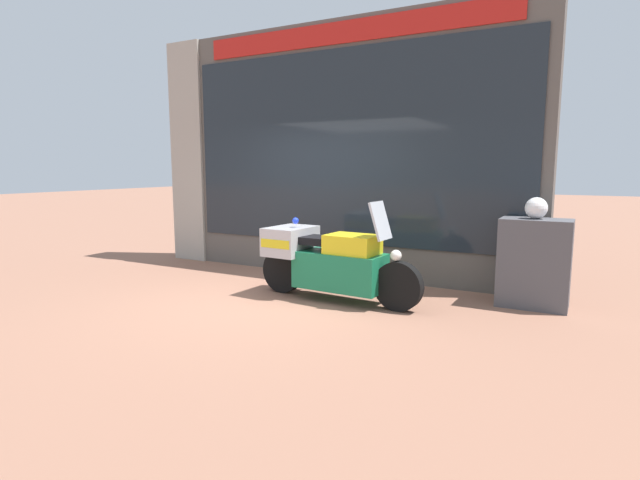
# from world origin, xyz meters

# --- Properties ---
(ground_plane) EXTENTS (60.00, 60.00, 0.00)m
(ground_plane) POSITION_xyz_m (0.00, 0.00, 0.00)
(ground_plane) COLOR #8E604C
(shop_building) EXTENTS (6.57, 0.55, 3.97)m
(shop_building) POSITION_xyz_m (-0.36, 2.00, 1.99)
(shop_building) COLOR #56514C
(shop_building) RESTS_ON ground
(window_display) EXTENTS (5.39, 0.30, 2.13)m
(window_display) POSITION_xyz_m (0.29, 2.03, 0.50)
(window_display) COLOR slate
(window_display) RESTS_ON ground
(paramedic_motorcycle) EXTENTS (2.35, 0.75, 1.33)m
(paramedic_motorcycle) POSITION_xyz_m (0.72, 0.47, 0.54)
(paramedic_motorcycle) COLOR black
(paramedic_motorcycle) RESTS_ON ground
(utility_cabinet) EXTENTS (0.83, 0.49, 1.11)m
(utility_cabinet) POSITION_xyz_m (3.15, 1.39, 0.56)
(utility_cabinet) COLOR #4C4C51
(utility_cabinet) RESTS_ON ground
(white_helmet) EXTENTS (0.27, 0.27, 0.27)m
(white_helmet) POSITION_xyz_m (3.14, 1.40, 1.24)
(white_helmet) COLOR white
(white_helmet) RESTS_ON utility_cabinet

